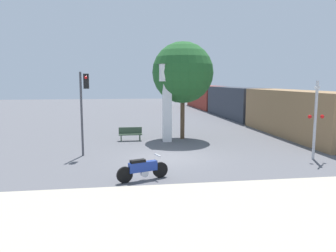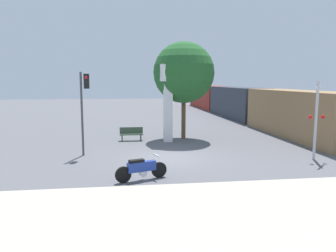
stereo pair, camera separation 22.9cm
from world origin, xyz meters
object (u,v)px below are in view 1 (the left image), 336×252
(clock_tower, at_px, (167,89))
(traffic_light, at_px, (84,99))
(motorcycle, at_px, (143,169))
(railroad_crossing_signal, at_px, (316,117))
(street_tree, at_px, (183,73))
(freight_train, at_px, (234,102))
(bench, at_px, (130,134))

(clock_tower, bearing_deg, traffic_light, -144.87)
(motorcycle, relative_size, railroad_crossing_signal, 0.53)
(clock_tower, xyz_separation_m, street_tree, (1.25, 0.93, 1.13))
(freight_train, distance_m, traffic_light, 23.07)
(motorcycle, xyz_separation_m, traffic_light, (-2.81, 5.03, 2.65))
(clock_tower, distance_m, traffic_light, 6.22)
(railroad_crossing_signal, relative_size, street_tree, 0.60)
(motorcycle, distance_m, traffic_light, 6.34)
(traffic_light, bearing_deg, freight_train, 49.73)
(railroad_crossing_signal, distance_m, street_tree, 9.42)
(clock_tower, xyz_separation_m, railroad_crossing_signal, (6.91, -6.19, -1.30))
(traffic_light, height_order, bench, traffic_light)
(motorcycle, bearing_deg, traffic_light, 99.53)
(clock_tower, distance_m, railroad_crossing_signal, 9.37)
(street_tree, bearing_deg, freight_train, 56.75)
(street_tree, bearing_deg, traffic_light, -144.52)
(freight_train, relative_size, traffic_light, 8.53)
(clock_tower, relative_size, railroad_crossing_signal, 1.30)
(motorcycle, height_order, street_tree, street_tree)
(freight_train, height_order, traffic_light, traffic_light)
(clock_tower, bearing_deg, bench, 165.22)
(traffic_light, bearing_deg, clock_tower, 35.13)
(freight_train, height_order, railroad_crossing_signal, railroad_crossing_signal)
(clock_tower, relative_size, freight_train, 0.14)
(motorcycle, xyz_separation_m, railroad_crossing_signal, (9.17, 2.41, 1.75))
(street_tree, distance_m, bench, 5.59)
(motorcycle, height_order, freight_train, freight_train)
(railroad_crossing_signal, bearing_deg, street_tree, 128.49)
(railroad_crossing_signal, bearing_deg, motorcycle, -165.26)
(traffic_light, bearing_deg, street_tree, 35.48)
(motorcycle, xyz_separation_m, clock_tower, (2.26, 8.60, 3.05))
(clock_tower, relative_size, street_tree, 0.79)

